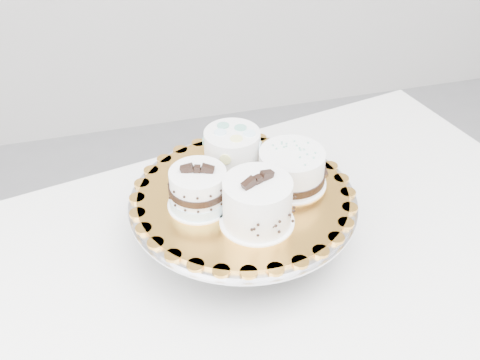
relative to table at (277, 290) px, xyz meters
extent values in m
cube|color=white|center=(0.00, 0.00, 0.06)|extent=(1.32, 1.02, 0.04)
cube|color=white|center=(0.46, 0.45, -0.31)|extent=(0.06, 0.06, 0.71)
cylinder|color=gray|center=(-0.05, 0.06, 0.09)|extent=(0.18, 0.18, 0.01)
cylinder|color=gray|center=(-0.05, 0.06, 0.13)|extent=(0.12, 0.12, 0.10)
cylinder|color=silver|center=(-0.05, 0.06, 0.18)|extent=(0.39, 0.39, 0.01)
cylinder|color=silver|center=(-0.05, 0.06, 0.18)|extent=(0.40, 0.40, 0.00)
cylinder|color=orange|center=(-0.05, 0.06, 0.19)|extent=(0.49, 0.49, 0.01)
cylinder|color=white|center=(-0.05, -0.02, 0.19)|extent=(0.12, 0.12, 0.00)
cylinder|color=white|center=(-0.05, -0.02, 0.23)|extent=(0.15, 0.15, 0.08)
cylinder|color=white|center=(-0.13, 0.05, 0.19)|extent=(0.11, 0.11, 0.00)
cylinder|color=white|center=(-0.13, 0.05, 0.23)|extent=(0.12, 0.12, 0.07)
cylinder|color=silver|center=(-0.13, 0.05, 0.20)|extent=(0.10, 0.10, 0.02)
cylinder|color=black|center=(-0.13, 0.05, 0.23)|extent=(0.10, 0.10, 0.01)
cylinder|color=white|center=(-0.05, 0.14, 0.19)|extent=(0.11, 0.11, 0.00)
cylinder|color=white|center=(-0.05, 0.14, 0.23)|extent=(0.11, 0.11, 0.07)
cylinder|color=white|center=(0.04, 0.07, 0.19)|extent=(0.13, 0.13, 0.00)
cylinder|color=white|center=(0.04, 0.07, 0.23)|extent=(0.12, 0.12, 0.06)
cylinder|color=black|center=(0.04, 0.07, 0.21)|extent=(0.12, 0.12, 0.01)
camera|label=1|loc=(-0.27, -0.72, 0.84)|focal=45.00mm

